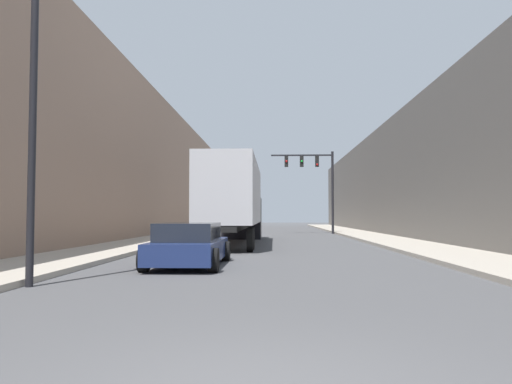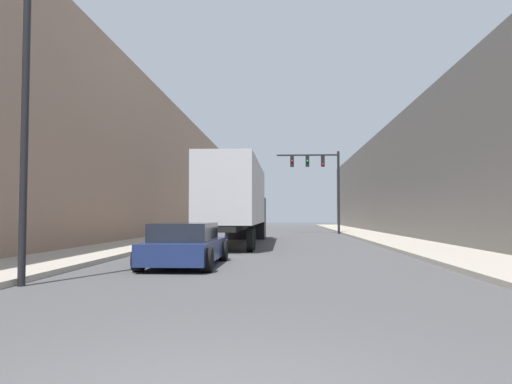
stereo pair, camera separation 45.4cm
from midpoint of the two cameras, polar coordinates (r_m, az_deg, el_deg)
name	(u,v)px [view 1 (the left image)]	position (r m, az deg, el deg)	size (l,w,h in m)	color
sidewalk_right	(370,236)	(34.67, 12.58, -4.98)	(3.13, 80.00, 0.15)	#B2A899
sidewalk_left	(174,236)	(34.81, -9.72, -4.99)	(3.13, 80.00, 0.15)	#B2A899
building_right	(438,176)	(35.85, 19.71, 1.71)	(6.00, 80.00, 8.30)	#66605B
building_left	(109,161)	(36.18, -16.76, 3.37)	(6.00, 80.00, 10.49)	#997A66
semi_truck	(235,200)	(26.26, -2.94, -0.89)	(2.46, 14.28, 4.10)	silver
sedan_car	(189,245)	(15.03, -8.49, -6.03)	(2.10, 4.65, 1.28)	navy
traffic_signal_gantry	(317,176)	(41.21, 6.64, 1.86)	(5.14, 0.35, 6.75)	black
street_lamp	(34,48)	(12.17, -25.04, 14.66)	(0.44, 0.44, 8.11)	black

